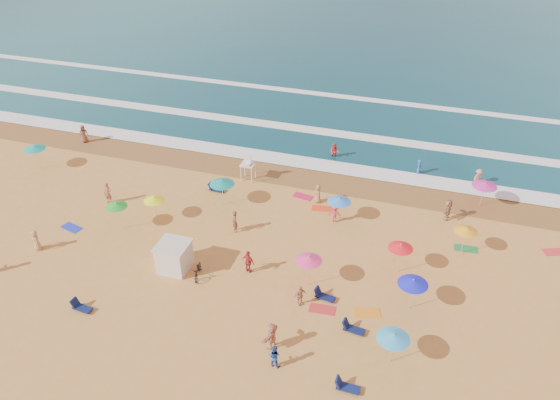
% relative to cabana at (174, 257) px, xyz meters
% --- Properties ---
extents(ground, '(220.00, 220.00, 0.00)m').
position_rel_cabana_xyz_m(ground, '(4.96, 2.55, -1.00)').
color(ground, gold).
rests_on(ground, ground).
extents(ocean, '(220.00, 140.00, 0.18)m').
position_rel_cabana_xyz_m(ocean, '(4.96, 86.55, -1.00)').
color(ocean, '#0C4756').
rests_on(ocean, ground).
extents(wet_sand, '(220.00, 220.00, 0.00)m').
position_rel_cabana_xyz_m(wet_sand, '(4.96, 15.05, -0.99)').
color(wet_sand, olive).
rests_on(wet_sand, ground).
extents(surf_foam, '(200.00, 18.70, 0.05)m').
position_rel_cabana_xyz_m(surf_foam, '(4.96, 23.87, -0.90)').
color(surf_foam, white).
rests_on(surf_foam, ground).
extents(cabana, '(2.00, 2.00, 2.00)m').
position_rel_cabana_xyz_m(cabana, '(0.00, 0.00, 0.00)').
color(cabana, silver).
rests_on(cabana, ground).
extents(cabana_roof, '(2.20, 2.20, 0.12)m').
position_rel_cabana_xyz_m(cabana_roof, '(0.00, 0.00, 1.06)').
color(cabana_roof, silver).
rests_on(cabana_roof, cabana).
extents(bicycle, '(1.14, 2.03, 1.01)m').
position_rel_cabana_xyz_m(bicycle, '(1.90, -0.30, -0.50)').
color(bicycle, black).
rests_on(bicycle, ground).
extents(lifeguard_stand, '(1.20, 1.20, 2.10)m').
position_rel_cabana_xyz_m(lifeguard_stand, '(0.61, 13.16, 0.05)').
color(lifeguard_stand, white).
rests_on(lifeguard_stand, ground).
extents(beach_umbrellas, '(57.27, 29.68, 0.72)m').
position_rel_cabana_xyz_m(beach_umbrellas, '(7.11, 3.30, 1.14)').
color(beach_umbrellas, '#1626BE').
rests_on(beach_umbrellas, ground).
extents(loungers, '(57.12, 17.53, 0.34)m').
position_rel_cabana_xyz_m(loungers, '(9.67, -0.06, -0.83)').
color(loungers, '#101C50').
rests_on(loungers, ground).
extents(towels, '(40.47, 24.87, 0.03)m').
position_rel_cabana_xyz_m(towels, '(6.73, 1.14, -0.98)').
color(towels, '#B74F16').
rests_on(towels, ground).
extents(beachgoers, '(39.17, 26.18, 2.12)m').
position_rel_cabana_xyz_m(beachgoers, '(5.11, 6.80, -0.18)').
color(beachgoers, tan).
rests_on(beachgoers, ground).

